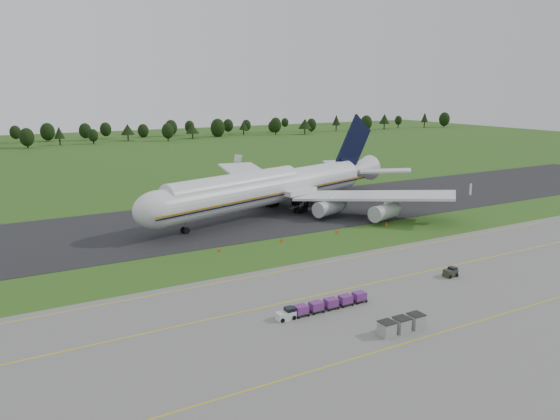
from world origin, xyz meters
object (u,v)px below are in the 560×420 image
aircraft (272,187)px  baggage_train (322,305)px  utility_cart (450,273)px  uld_row (402,325)px  edge_markers (310,236)px

aircraft → baggage_train: size_ratio=5.57×
utility_cart → uld_row: uld_row is taller
utility_cart → edge_markers: size_ratio=0.06×
aircraft → uld_row: (-17.42, -65.59, -5.45)m
baggage_train → utility_cart: 25.78m
uld_row → aircraft: bearing=75.1°
utility_cart → edge_markers: (-7.10, 30.98, -0.38)m
baggage_train → uld_row: uld_row is taller
baggage_train → edge_markers: baggage_train is taller
utility_cart → uld_row: (-20.63, -11.50, 0.33)m
uld_row → edge_markers: uld_row is taller
baggage_train → edge_markers: 37.23m
edge_markers → uld_row: bearing=-107.7°
edge_markers → aircraft: bearing=80.5°
uld_row → edge_markers: size_ratio=0.16×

